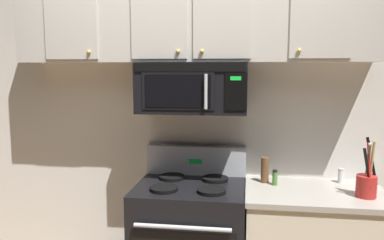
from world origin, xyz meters
The scene contains 7 objects.
back_wall centered at (0.00, 0.79, 1.35)m, with size 5.20×0.10×2.70m, color silver.
over_range_microwave centered at (0.00, 0.54, 1.58)m, with size 0.76×0.43×0.35m.
upper_cabinets centered at (0.00, 0.57, 2.02)m, with size 2.50×0.36×0.55m.
utensil_crock_red centered at (1.14, 0.33, 1.00)m, with size 0.14×0.13×0.38m.
salt_shaker centered at (1.05, 0.63, 0.95)m, with size 0.04×0.04×0.10m.
pepper_mill centered at (0.51, 0.56, 0.99)m, with size 0.06×0.06×0.18m, color brown.
spice_jar centered at (0.58, 0.51, 0.95)m, with size 0.04×0.04×0.11m.
Camera 1 is at (0.38, -2.17, 1.71)m, focal length 36.27 mm.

